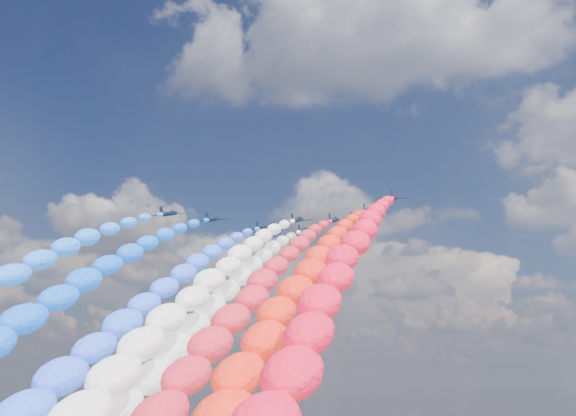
% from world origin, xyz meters
% --- Properties ---
extents(jet_0, '(7.98, 10.81, 5.14)m').
position_xyz_m(jet_0, '(-27.63, -6.41, 103.84)').
color(jet_0, black).
extents(trail_0, '(6.10, 101.77, 53.09)m').
position_xyz_m(trail_0, '(-27.63, -58.50, 79.11)').
color(trail_0, '#216BFA').
extents(jet_1, '(8.01, 10.83, 5.14)m').
position_xyz_m(jet_1, '(-19.35, 2.11, 103.84)').
color(jet_1, black).
extents(trail_1, '(6.10, 101.77, 53.09)m').
position_xyz_m(trail_1, '(-19.35, -49.98, 79.11)').
color(trail_1, blue).
extents(jet_2, '(8.21, 10.98, 5.14)m').
position_xyz_m(jet_2, '(-10.40, 14.84, 103.84)').
color(jet_2, black).
extents(trail_2, '(6.10, 101.77, 53.09)m').
position_xyz_m(trail_2, '(-10.40, -37.25, 79.11)').
color(trail_2, '#3059FF').
extents(jet_3, '(8.28, 11.03, 5.14)m').
position_xyz_m(jet_3, '(0.92, 8.93, 103.84)').
color(jet_3, black).
extents(trail_3, '(6.10, 101.77, 53.09)m').
position_xyz_m(trail_3, '(0.92, -43.16, 79.11)').
color(trail_3, white).
extents(jet_4, '(7.81, 10.69, 5.14)m').
position_xyz_m(jet_4, '(-1.03, 21.80, 103.84)').
color(jet_4, black).
extents(trail_4, '(6.10, 101.77, 53.09)m').
position_xyz_m(trail_4, '(-1.03, -30.29, 79.11)').
color(trail_4, white).
extents(jet_5, '(8.18, 10.96, 5.14)m').
position_xyz_m(jet_5, '(9.81, 11.92, 103.84)').
color(jet_5, black).
extents(trail_5, '(6.10, 101.77, 53.09)m').
position_xyz_m(trail_5, '(9.81, -40.16, 79.11)').
color(trail_5, red).
extents(jet_6, '(7.99, 10.82, 5.14)m').
position_xyz_m(jet_6, '(19.66, 4.43, 103.84)').
color(jet_6, black).
extents(trail_6, '(6.10, 101.77, 53.09)m').
position_xyz_m(trail_6, '(19.66, -47.65, 79.11)').
color(trail_6, red).
extents(jet_7, '(7.96, 10.80, 5.14)m').
position_xyz_m(jet_7, '(27.67, -5.65, 103.84)').
color(jet_7, black).
extents(trail_7, '(6.10, 101.77, 53.09)m').
position_xyz_m(trail_7, '(27.67, -57.74, 79.11)').
color(trail_7, '#F91132').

